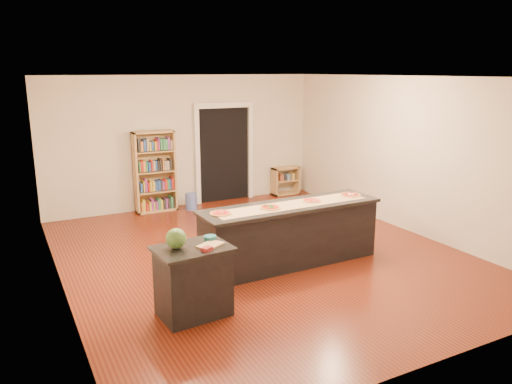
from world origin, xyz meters
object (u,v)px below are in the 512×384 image
watermelon (176,238)px  side_counter (193,281)px  kitchen_island (290,234)px  bookshelf (155,172)px  low_shelf (285,181)px  waste_bin (191,201)px

watermelon → side_counter: bearing=-15.6°
kitchen_island → side_counter: (-1.90, -0.88, -0.03)m
kitchen_island → watermelon: watermelon is taller
bookshelf → low_shelf: bookshelf is taller
kitchen_island → side_counter: 2.09m
bookshelf → kitchen_island: bearing=-75.8°
waste_bin → watermelon: size_ratio=1.46×
kitchen_island → low_shelf: bearing=59.0°
bookshelf → waste_bin: size_ratio=4.77×
side_counter → waste_bin: side_counter is taller
side_counter → waste_bin: 4.75m
side_counter → low_shelf: (4.10, 4.70, -0.11)m
watermelon → waste_bin: bearing=67.8°
kitchen_island → side_counter: size_ratio=3.24×
bookshelf → waste_bin: 0.99m
low_shelf → watermelon: bearing=-132.6°
low_shelf → waste_bin: low_shelf is taller
waste_bin → low_shelf: bearing=5.7°
side_counter → waste_bin: bearing=65.3°
kitchen_island → low_shelf: 4.42m
kitchen_island → bookshelf: (-0.96, 3.81, 0.37)m
bookshelf → waste_bin: bookshelf is taller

